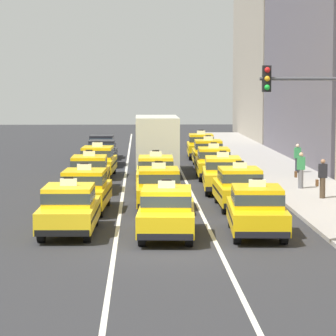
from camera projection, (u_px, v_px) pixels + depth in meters
ground_plane at (167, 251)px, 25.46m from camera, size 160.00×160.00×0.00m
lane_stripe_left_center at (125, 178)px, 45.29m from camera, size 0.14×80.00×0.01m
lane_stripe_center_right at (184, 177)px, 45.40m from camera, size 0.14×80.00×0.01m
sidewalk_curb at (305, 187)px, 40.61m from camera, size 4.00×90.00×0.15m
taxi_left_nearest at (69, 208)px, 28.21m from camera, size 1.92×4.60×1.96m
taxi_left_second at (85, 189)px, 33.29m from camera, size 2.02×4.64×1.96m
taxi_left_third at (89, 172)px, 39.71m from camera, size 1.84×4.57×1.96m
taxi_left_fourth at (98, 161)px, 45.65m from camera, size 2.01×4.63×1.96m
sedan_left_fifth at (102, 152)px, 52.01m from camera, size 1.82×4.32×1.58m
sedan_left_sixth at (102, 146)px, 57.07m from camera, size 1.81×4.32×1.58m
taxi_center_nearest at (167, 211)px, 27.57m from camera, size 2.05×4.65×1.96m
taxi_center_second at (159, 187)px, 33.93m from camera, size 1.83×4.56×1.96m
taxi_center_third at (156, 173)px, 39.55m from camera, size 1.87×4.58×1.96m
box_truck_center_fourth at (157, 143)px, 46.94m from camera, size 2.31×6.97×3.27m
taxi_right_nearest at (257, 210)px, 27.92m from camera, size 2.05×4.65×1.96m
taxi_right_second at (239, 187)px, 34.05m from camera, size 1.83×4.56×1.96m
taxi_right_third at (223, 174)px, 39.18m from camera, size 2.04×4.65×1.96m
taxi_right_fourth at (214, 162)px, 44.82m from camera, size 1.93×4.60×1.96m
taxi_right_fifth at (208, 153)px, 50.99m from camera, size 1.93×4.60×1.96m
taxi_right_sixth at (201, 145)px, 57.08m from camera, size 1.96×4.61×1.96m
pedestrian_near_crosswalk at (301, 170)px, 39.42m from camera, size 0.47×0.24×1.70m
pedestrian_by_storefront at (297, 158)px, 46.45m from camera, size 0.36×0.24×1.60m
pedestrian_trailing at (322, 179)px, 36.01m from camera, size 0.47×0.24×1.69m
traffic_light_pole at (322, 126)px, 24.36m from camera, size 2.87×0.33×5.58m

